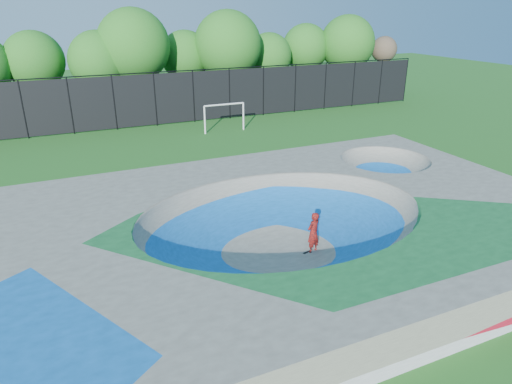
% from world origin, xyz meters
% --- Properties ---
extents(ground, '(120.00, 120.00, 0.00)m').
position_xyz_m(ground, '(0.00, 0.00, 0.00)').
color(ground, '#1C5818').
rests_on(ground, ground).
extents(skate_deck, '(22.00, 14.00, 1.50)m').
position_xyz_m(skate_deck, '(0.00, 0.00, 0.75)').
color(skate_deck, gray).
rests_on(skate_deck, ground).
extents(skater, '(0.69, 0.57, 1.61)m').
position_xyz_m(skater, '(0.82, -0.83, 0.81)').
color(skater, red).
rests_on(skater, ground).
extents(skateboard, '(0.81, 0.39, 0.05)m').
position_xyz_m(skateboard, '(0.82, -0.83, 0.03)').
color(skateboard, black).
rests_on(skateboard, ground).
extents(soccer_goal, '(3.10, 0.12, 2.05)m').
position_xyz_m(soccer_goal, '(4.09, 17.15, 1.42)').
color(soccer_goal, white).
rests_on(soccer_goal, ground).
extents(fence, '(48.09, 0.09, 4.04)m').
position_xyz_m(fence, '(0.00, 21.00, 2.10)').
color(fence, black).
rests_on(fence, ground).
extents(treeline, '(53.36, 7.51, 8.53)m').
position_xyz_m(treeline, '(-2.13, 25.65, 5.04)').
color(treeline, '#443622').
rests_on(treeline, ground).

